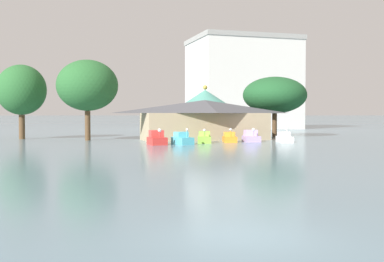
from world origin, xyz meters
The scene contains 13 objects.
ground_plane centered at (0.00, 0.00, 0.00)m, with size 2000.00×2000.00×0.00m, color slate.
pedal_boat_red centered at (5.95, 37.13, 0.61)m, with size 1.79×2.39×1.74m.
pedal_boat_cyan centered at (8.68, 37.03, 0.54)m, with size 1.92×2.94×1.75m.
pedal_boat_lime centered at (11.73, 38.79, 0.52)m, with size 2.29×3.24×1.62m.
pedal_boat_orange centered at (14.89, 39.14, 0.47)m, with size 2.12×3.06×1.64m.
pedal_boat_lavender centered at (17.58, 39.17, 0.54)m, with size 2.18×2.99×1.64m.
pedal_boat_white centered at (20.91, 37.35, 0.48)m, with size 2.15×3.26×1.72m.
boathouse centered at (13.70, 44.52, 2.60)m, with size 16.51×6.54×4.96m.
green_roof_pavilion centered at (17.85, 56.89, 3.93)m, with size 9.35×9.35×7.59m.
shoreline_tree_tall_left centered at (-8.19, 53.14, 6.29)m, with size 6.26×6.26×9.53m.
shoreline_tree_mid centered at (-0.35, 47.50, 6.67)m, with size 7.42×7.42×9.79m.
shoreline_tree_right centered at (25.58, 49.15, 5.86)m, with size 8.94×8.94×8.44m.
background_building_block centered at (36.23, 85.98, 9.96)m, with size 22.04×17.02×19.89m.
Camera 1 is at (-4.93, -11.58, 3.24)m, focal length 44.54 mm.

